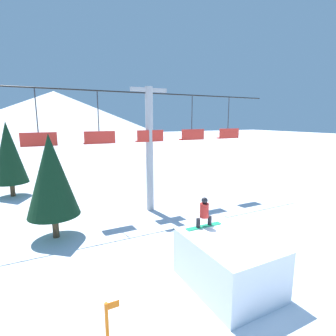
{
  "coord_description": "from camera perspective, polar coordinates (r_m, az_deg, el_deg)",
  "views": [
    {
      "loc": [
        -6.53,
        -6.14,
        6.07
      ],
      "look_at": [
        -0.6,
        5.4,
        3.65
      ],
      "focal_mm": 28.0,
      "sensor_mm": 36.0,
      "label": 1
    }
  ],
  "objects": [
    {
      "name": "trail_marker",
      "position": [
        8.32,
        -13.02,
        -29.95
      ],
      "size": [
        0.41,
        0.1,
        1.29
      ],
      "color": "orange",
      "rests_on": "ground_plane"
    },
    {
      "name": "pine_tree_near",
      "position": [
        14.34,
        -24.06,
        -1.51
      ],
      "size": [
        2.58,
        2.58,
        5.4
      ],
      "color": "#4C3823",
      "rests_on": "ground_plane"
    },
    {
      "name": "snow_ramp",
      "position": [
        10.38,
        12.83,
        -19.42
      ],
      "size": [
        2.6,
        3.5,
        1.85
      ],
      "color": "white",
      "rests_on": "ground_plane"
    },
    {
      "name": "chairlift",
      "position": [
        17.09,
        -4.02,
        5.69
      ],
      "size": [
        18.94,
        0.49,
        8.08
      ],
      "color": "#9E9EA3",
      "rests_on": "ground_plane"
    },
    {
      "name": "ground_plane",
      "position": [
        10.83,
        17.68,
        -24.07
      ],
      "size": [
        220.0,
        220.0,
        0.0
      ],
      "primitive_type": "plane",
      "color": "white"
    },
    {
      "name": "mountain_ridge",
      "position": [
        87.02,
        -23.33,
        10.41
      ],
      "size": [
        70.68,
        70.68,
        14.26
      ],
      "color": "silver",
      "rests_on": "ground_plane"
    },
    {
      "name": "snowboarder",
      "position": [
        10.58,
        7.89,
        -9.58
      ],
      "size": [
        1.57,
        0.36,
        1.22
      ],
      "color": "#1E9E6B",
      "rests_on": "snow_ramp"
    },
    {
      "name": "pine_tree_far",
      "position": [
        23.89,
        -31.4,
        2.85
      ],
      "size": [
        2.55,
        2.55,
        5.94
      ],
      "color": "#4C3823",
      "rests_on": "ground_plane"
    }
  ]
}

